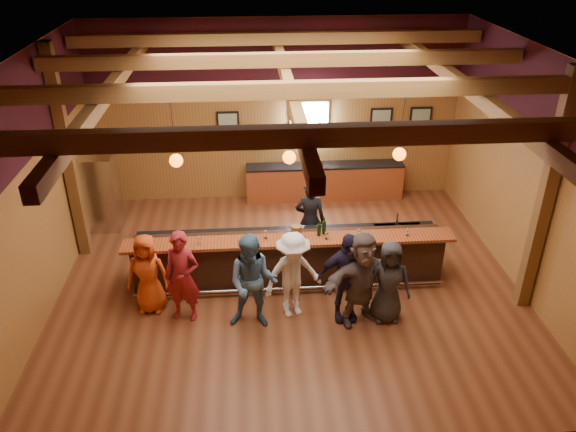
{
  "coord_description": "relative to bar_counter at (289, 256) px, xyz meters",
  "views": [
    {
      "loc": [
        -0.72,
        -9.29,
        6.51
      ],
      "look_at": [
        0.0,
        0.3,
        1.35
      ],
      "focal_mm": 35.0,
      "sensor_mm": 36.0,
      "label": 1
    }
  ],
  "objects": [
    {
      "name": "room",
      "position": [
        -0.02,
        -0.09,
        2.69
      ],
      "size": [
        9.04,
        9.0,
        4.52
      ],
      "color": "#5F2F19",
      "rests_on": "ground"
    },
    {
      "name": "bartender",
      "position": [
        0.5,
        0.84,
        0.35
      ],
      "size": [
        0.68,
        0.49,
        1.74
      ],
      "primitive_type": "imported",
      "rotation": [
        0.0,
        0.0,
        3.02
      ],
      "color": "black",
      "rests_on": "ground"
    },
    {
      "name": "glass_g",
      "position": [
        1.29,
        -0.35,
        0.72
      ],
      "size": [
        0.08,
        0.08,
        0.19
      ],
      "color": "silver",
      "rests_on": "bar_counter"
    },
    {
      "name": "bottle_a",
      "position": [
        0.55,
        -0.24,
        0.72
      ],
      "size": [
        0.07,
        0.07,
        0.34
      ],
      "color": "black",
      "rests_on": "bar_counter"
    },
    {
      "name": "bar_counter",
      "position": [
        0.0,
        0.0,
        0.0
      ],
      "size": [
        6.3,
        1.07,
        1.11
      ],
      "color": "black",
      "rests_on": "ground"
    },
    {
      "name": "bottle_b",
      "position": [
        0.65,
        -0.18,
        0.73
      ],
      "size": [
        0.08,
        0.08,
        0.35
      ],
      "color": "black",
      "rests_on": "bar_counter"
    },
    {
      "name": "customer_denim",
      "position": [
        -0.74,
        -1.41,
        0.39
      ],
      "size": [
        0.98,
        0.82,
        1.82
      ],
      "primitive_type": "imported",
      "rotation": [
        0.0,
        0.0,
        -0.16
      ],
      "color": "#466C8C",
      "rests_on": "ground"
    },
    {
      "name": "window",
      "position": [
        0.78,
        3.8,
        1.53
      ],
      "size": [
        0.95,
        0.09,
        0.95
      ],
      "color": "silver",
      "rests_on": "room"
    },
    {
      "name": "customer_white",
      "position": [
        -0.03,
        -1.15,
        0.33
      ],
      "size": [
        1.24,
        0.96,
        1.7
      ],
      "primitive_type": "imported",
      "rotation": [
        0.0,
        0.0,
        0.35
      ],
      "color": "white",
      "rests_on": "ground"
    },
    {
      "name": "wine_shelves",
      "position": [
        0.78,
        3.73,
        1.1
      ],
      "size": [
        3.0,
        0.18,
        0.3
      ],
      "color": "maroon",
      "rests_on": "room"
    },
    {
      "name": "customer_navy",
      "position": [
        0.9,
        -1.34,
        0.36
      ],
      "size": [
        1.04,
        0.46,
        1.76
      ],
      "primitive_type": "imported",
      "rotation": [
        0.0,
        0.0,
        0.03
      ],
      "color": "#1D172F",
      "rests_on": "ground"
    },
    {
      "name": "glass_d",
      "position": [
        -0.79,
        -0.37,
        0.71
      ],
      "size": [
        0.08,
        0.08,
        0.17
      ],
      "color": "silver",
      "rests_on": "bar_counter"
    },
    {
      "name": "ice_bucket",
      "position": [
        0.11,
        -0.21,
        0.7
      ],
      "size": [
        0.2,
        0.2,
        0.22
      ],
      "primitive_type": "cylinder",
      "color": "brown",
      "rests_on": "bar_counter"
    },
    {
      "name": "glass_h",
      "position": [
        2.23,
        -0.37,
        0.71
      ],
      "size": [
        0.07,
        0.07,
        0.17
      ],
      "color": "silver",
      "rests_on": "bar_counter"
    },
    {
      "name": "customer_redvest",
      "position": [
        -1.98,
        -1.1,
        0.36
      ],
      "size": [
        0.73,
        0.56,
        1.76
      ],
      "primitive_type": "imported",
      "rotation": [
        0.0,
        0.0,
        -0.24
      ],
      "color": "maroon",
      "rests_on": "ground"
    },
    {
      "name": "stainless_fridge",
      "position": [
        -4.12,
        2.45,
        0.38
      ],
      "size": [
        0.7,
        0.7,
        1.8
      ],
      "primitive_type": "cube",
      "color": "silver",
      "rests_on": "ground"
    },
    {
      "name": "back_bar_cabinet",
      "position": [
        1.18,
        3.57,
        -0.05
      ],
      "size": [
        4.0,
        0.52,
        0.95
      ],
      "color": "maroon",
      "rests_on": "ground"
    },
    {
      "name": "customer_dark",
      "position": [
        1.65,
        -1.41,
        0.27
      ],
      "size": [
        0.79,
        0.53,
        1.59
      ],
      "primitive_type": "imported",
      "rotation": [
        0.0,
        0.0,
        -0.03
      ],
      "color": "#28292B",
      "rests_on": "ground"
    },
    {
      "name": "glass_b",
      "position": [
        -2.02,
        -0.39,
        0.7
      ],
      "size": [
        0.07,
        0.07,
        0.16
      ],
      "color": "silver",
      "rests_on": "bar_counter"
    },
    {
      "name": "pendant_lights",
      "position": [
        -0.02,
        -0.15,
        2.19
      ],
      "size": [
        4.24,
        0.24,
        1.37
      ],
      "color": "black",
      "rests_on": "room"
    },
    {
      "name": "customer_brown",
      "position": [
        1.15,
        -1.43,
        0.38
      ],
      "size": [
        1.75,
        1.08,
        1.8
      ],
      "primitive_type": "imported",
      "rotation": [
        0.0,
        0.0,
        0.36
      ],
      "color": "#584A46",
      "rests_on": "ground"
    },
    {
      "name": "glass_a",
      "position": [
        -2.75,
        -0.28,
        0.71
      ],
      "size": [
        0.07,
        0.07,
        0.17
      ],
      "color": "silver",
      "rests_on": "bar_counter"
    },
    {
      "name": "framed_pictures",
      "position": [
        1.65,
        3.79,
        1.58
      ],
      "size": [
        5.35,
        0.05,
        0.45
      ],
      "color": "black",
      "rests_on": "room"
    },
    {
      "name": "glass_e",
      "position": [
        -0.47,
        -0.26,
        0.72
      ],
      "size": [
        0.08,
        0.08,
        0.18
      ],
      "color": "silver",
      "rests_on": "bar_counter"
    },
    {
      "name": "glass_c",
      "position": [
        -1.72,
        -0.38,
        0.71
      ],
      "size": [
        0.07,
        0.07,
        0.16
      ],
      "color": "silver",
      "rests_on": "bar_counter"
    },
    {
      "name": "customer_orange",
      "position": [
        -2.64,
        -0.81,
        0.26
      ],
      "size": [
        0.82,
        0.58,
        1.57
      ],
      "primitive_type": "imported",
      "rotation": [
        0.0,
        0.0,
        -0.11
      ],
      "color": "#C34012",
      "rests_on": "ground"
    },
    {
      "name": "glass_f",
      "position": [
        0.68,
        -0.38,
        0.71
      ],
      "size": [
        0.08,
        0.08,
        0.17
      ],
      "color": "silver",
      "rests_on": "bar_counter"
    }
  ]
}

